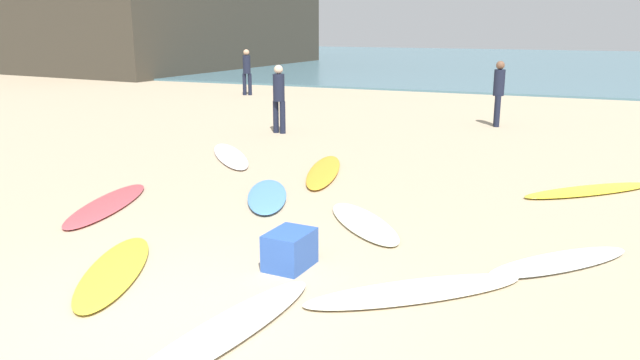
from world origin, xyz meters
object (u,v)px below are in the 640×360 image
at_px(surfboard_0, 223,331).
at_px(surfboard_9, 589,190).
at_px(surfboard_2, 324,171).
at_px(surfboard_8, 416,291).
at_px(surfboard_7, 364,223).
at_px(surfboard_6, 230,156).
at_px(beachgoer_far, 247,70).
at_px(surfboard_1, 114,271).
at_px(surfboard_5, 267,196).
at_px(beachgoer_near, 499,90).
at_px(beach_cooler, 290,249).
at_px(beachgoer_mid, 279,96).
at_px(surfboard_4, 107,204).
at_px(surfboard_3, 560,262).

xyz_separation_m(surfboard_0, surfboard_9, (3.04, 6.21, -0.01)).
bearing_deg(surfboard_2, surfboard_9, -9.27).
xyz_separation_m(surfboard_2, surfboard_8, (2.72, -4.32, -0.01)).
height_order(surfboard_7, surfboard_9, surfboard_9).
bearing_deg(surfboard_6, surfboard_8, 96.23).
relative_size(surfboard_0, surfboard_8, 1.05).
xyz_separation_m(surfboard_9, beachgoer_far, (-11.58, 9.85, 0.90)).
bearing_deg(surfboard_2, surfboard_1, -109.71).
relative_size(surfboard_2, surfboard_9, 1.04).
bearing_deg(surfboard_5, beachgoer_near, 48.16).
xyz_separation_m(beachgoer_far, beach_cooler, (8.43, -14.44, -0.73)).
bearing_deg(surfboard_6, beachgoer_mid, -123.38).
distance_m(surfboard_4, surfboard_9, 7.50).
height_order(surfboard_6, beachgoer_near, beachgoer_near).
height_order(surfboard_1, beachgoer_near, beachgoer_near).
height_order(surfboard_3, surfboard_8, surfboard_3).
height_order(surfboard_0, surfboard_9, surfboard_0).
height_order(surfboard_6, beach_cooler, beach_cooler).
height_order(surfboard_1, beach_cooler, beach_cooler).
xyz_separation_m(surfboard_4, beach_cooler, (3.47, -1.07, 0.18)).
relative_size(surfboard_9, beachgoer_near, 1.47).
height_order(surfboard_5, beachgoer_mid, beachgoer_mid).
bearing_deg(surfboard_1, surfboard_5, 61.16).
height_order(surfboard_0, surfboard_5, surfboard_5).
bearing_deg(surfboard_8, beachgoer_near, -36.82).
relative_size(surfboard_7, surfboard_8, 0.81).
relative_size(surfboard_4, surfboard_5, 1.19).
xyz_separation_m(surfboard_2, surfboard_7, (1.57, -2.47, -0.01)).
height_order(surfboard_2, surfboard_7, surfboard_2).
bearing_deg(beachgoer_far, beachgoer_near, -44.24).
xyz_separation_m(surfboard_0, surfboard_3, (2.67, 2.81, -0.00)).
bearing_deg(surfboard_6, surfboard_9, 139.71).
relative_size(surfboard_5, surfboard_6, 0.75).
xyz_separation_m(surfboard_7, beachgoer_mid, (-4.11, 5.92, 0.88)).
distance_m(surfboard_4, beachgoer_mid, 6.60).
height_order(surfboard_4, surfboard_8, surfboard_8).
bearing_deg(beach_cooler, beachgoer_near, 84.54).
height_order(surfboard_4, beachgoer_far, beachgoer_far).
bearing_deg(beach_cooler, beachgoer_far, 120.28).
xyz_separation_m(surfboard_5, beachgoer_far, (-6.96, 12.11, 0.89)).
relative_size(surfboard_5, beachgoer_mid, 1.18).
xyz_separation_m(surfboard_8, beach_cooler, (-1.46, 0.16, 0.17)).
distance_m(surfboard_1, surfboard_9, 7.31).
distance_m(surfboard_2, beachgoer_mid, 4.37).
relative_size(surfboard_5, surfboard_7, 1.02).
bearing_deg(beach_cooler, surfboard_4, 162.86).
bearing_deg(surfboard_8, beachgoer_mid, -5.03).
bearing_deg(surfboard_2, surfboard_4, -140.43).
distance_m(surfboard_5, beachgoer_near, 8.72).
distance_m(surfboard_1, surfboard_5, 3.23).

